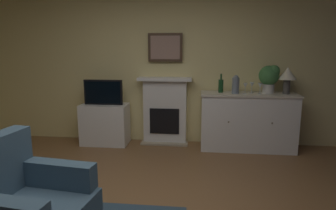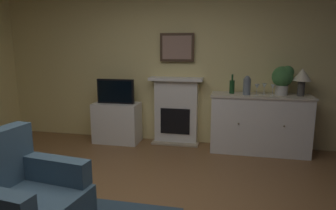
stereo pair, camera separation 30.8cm
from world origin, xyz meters
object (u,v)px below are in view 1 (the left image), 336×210
object	(u,v)px
potted_plant_small	(270,76)
sideboard_cabinet	(248,121)
armchair	(24,208)
wine_bottle	(221,86)
wine_glass_center	(252,85)
wine_glass_right	(260,86)
tv_set	(103,92)
tv_cabinet	(105,124)
framed_picture	(165,47)
vase_decorative	(236,84)
wine_glass_left	(245,86)
table_lamp	(287,75)
fireplace_unit	(165,111)

from	to	relation	value
potted_plant_small	sideboard_cabinet	bearing A→B (deg)	-171.25
armchair	wine_bottle	bearing A→B (deg)	58.74
wine_bottle	wine_glass_center	size ratio (longest dim) A/B	1.76
wine_bottle	wine_glass_right	distance (m)	0.58
wine_glass_center	potted_plant_small	xyz separation A→B (m)	(0.26, 0.02, 0.13)
wine_glass_center	tv_set	world-z (taller)	tv_set
wine_bottle	wine_glass_center	xyz separation A→B (m)	(0.47, -0.00, 0.01)
sideboard_cabinet	wine_glass_right	size ratio (longest dim) A/B	8.83
wine_bottle	tv_cabinet	world-z (taller)	wine_bottle
framed_picture	vase_decorative	world-z (taller)	framed_picture
wine_glass_right	wine_glass_left	bearing A→B (deg)	-177.30
tv_set	armchair	world-z (taller)	tv_set
tv_set	wine_glass_right	bearing A→B (deg)	-0.95
wine_glass_right	wine_glass_center	bearing A→B (deg)	144.58
framed_picture	tv_cabinet	distance (m)	1.59
wine_glass_right	tv_set	world-z (taller)	tv_set
table_lamp	armchair	xyz separation A→B (m)	(-2.60, -2.66, -0.79)
fireplace_unit	tv_set	bearing A→B (deg)	-169.23
sideboard_cabinet	potted_plant_small	world-z (taller)	potted_plant_small
wine_glass_right	vase_decorative	world-z (taller)	vase_decorative
framed_picture	table_lamp	size ratio (longest dim) A/B	1.37
tv_cabinet	tv_set	world-z (taller)	tv_set
fireplace_unit	sideboard_cabinet	bearing A→B (deg)	-7.69
armchair	wine_glass_right	bearing A→B (deg)	49.75
tv_cabinet	armchair	world-z (taller)	armchair
wine_glass_left	tv_set	distance (m)	2.22
fireplace_unit	potted_plant_small	size ratio (longest dim) A/B	2.56
table_lamp	armchair	distance (m)	3.80
potted_plant_small	armchair	bearing A→B (deg)	-131.06
table_lamp	wine_glass_center	size ratio (longest dim) A/B	2.42
sideboard_cabinet	wine_glass_left	bearing A→B (deg)	-140.35
fireplace_unit	sideboard_cabinet	world-z (taller)	fireplace_unit
wine_bottle	armchair	xyz separation A→B (m)	(-1.63, -2.69, -0.61)
wine_glass_center	wine_glass_left	bearing A→B (deg)	-141.16
sideboard_cabinet	wine_bottle	size ratio (longest dim) A/B	5.02
framed_picture	wine_glass_center	world-z (taller)	framed_picture
wine_glass_left	potted_plant_small	world-z (taller)	potted_plant_small
wine_glass_right	sideboard_cabinet	bearing A→B (deg)	161.84
fireplace_unit	framed_picture	xyz separation A→B (m)	(0.00, 0.05, 1.02)
potted_plant_small	wine_glass_right	bearing A→B (deg)	-147.20
framed_picture	table_lamp	bearing A→B (deg)	-6.84
sideboard_cabinet	wine_bottle	distance (m)	0.70
framed_picture	vase_decorative	size ratio (longest dim) A/B	1.96
wine_glass_center	wine_glass_right	xyz separation A→B (m)	(0.11, -0.08, 0.00)
wine_glass_right	fireplace_unit	bearing A→B (deg)	171.21
table_lamp	wine_bottle	xyz separation A→B (m)	(-0.97, 0.03, -0.17)
wine_bottle	potted_plant_small	bearing A→B (deg)	1.24
wine_glass_left	armchair	xyz separation A→B (m)	(-1.99, -2.60, -0.63)
vase_decorative	wine_glass_right	bearing A→B (deg)	0.19
wine_glass_center	wine_glass_right	size ratio (longest dim) A/B	1.00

